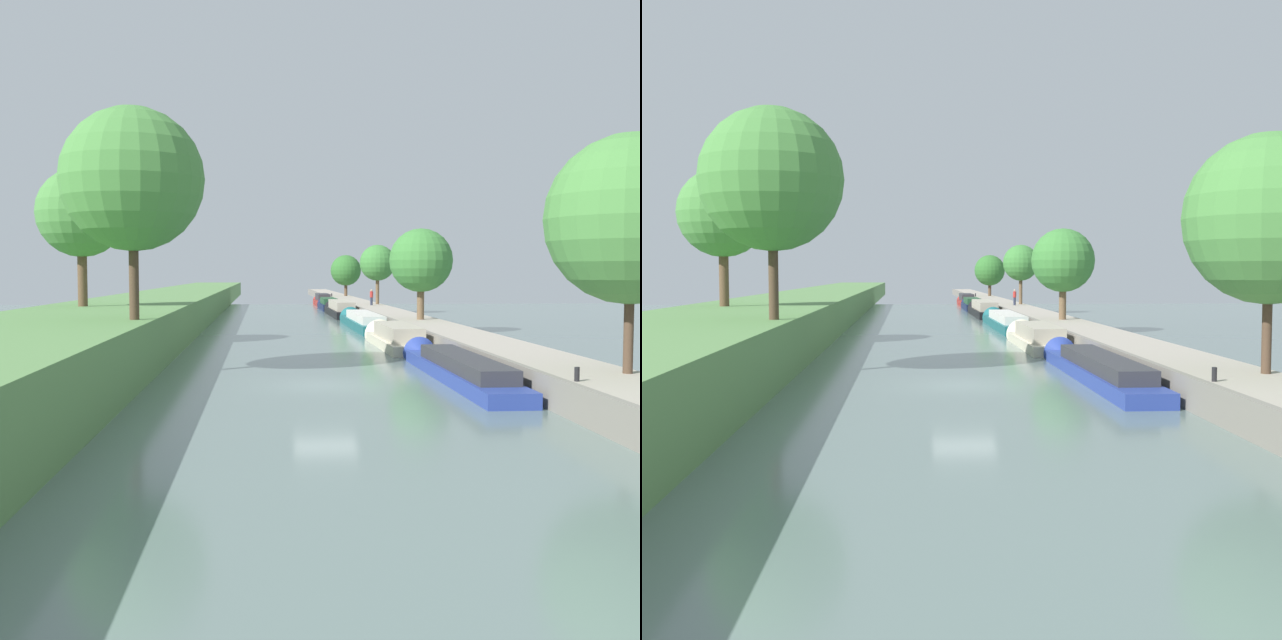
{
  "view_description": "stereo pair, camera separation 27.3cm",
  "coord_description": "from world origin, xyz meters",
  "views": [
    {
      "loc": [
        -2.45,
        -30.36,
        4.46
      ],
      "look_at": [
        1.7,
        26.22,
        1.0
      ],
      "focal_mm": 43.61,
      "sensor_mm": 36.0,
      "label": 1
    },
    {
      "loc": [
        -2.17,
        -30.37,
        4.46
      ],
      "look_at": [
        1.7,
        26.22,
        1.0
      ],
      "focal_mm": 43.61,
      "sensor_mm": 36.0,
      "label": 2
    }
  ],
  "objects": [
    {
      "name": "tree_rightbank_midfar",
      "position": [
        9.86,
        52.79,
        5.51
      ],
      "size": [
        3.87,
        3.87,
        6.4
      ],
      "color": "brown",
      "rests_on": "right_towpath"
    },
    {
      "name": "mooring_bollard_far",
      "position": [
        7.35,
        80.41,
        1.29
      ],
      "size": [
        0.16,
        0.16,
        0.45
      ],
      "color": "black",
      "rests_on": "right_towpath"
    },
    {
      "name": "left_grassy_bank",
      "position": [
        -11.53,
        0.0,
        1.23
      ],
      "size": [
        8.96,
        260.0,
        2.46
      ],
      "color": "#5B894C",
      "rests_on": "ground_plane"
    },
    {
      "name": "tree_rightbank_midnear",
      "position": [
        8.96,
        25.3,
        5.33
      ],
      "size": [
        4.61,
        4.61,
        6.6
      ],
      "color": "brown",
      "rests_on": "right_towpath"
    },
    {
      "name": "stone_quay",
      "position": [
        6.92,
        0.0,
        0.56
      ],
      "size": [
        0.25,
        260.0,
        1.11
      ],
      "color": "gray",
      "rests_on": "ground_plane"
    },
    {
      "name": "ground_plane",
      "position": [
        0.0,
        0.0,
        0.0
      ],
      "size": [
        160.0,
        160.0,
        0.0
      ],
      "primitive_type": "plane",
      "color": "slate"
    },
    {
      "name": "tree_rightbank_far",
      "position": [
        9.63,
        82.8,
        4.79
      ],
      "size": [
        4.47,
        4.47,
        5.98
      ],
      "color": "brown",
      "rests_on": "right_towpath"
    },
    {
      "name": "person_walking",
      "position": [
        8.86,
        50.24,
        1.93
      ],
      "size": [
        0.34,
        0.34,
        1.66
      ],
      "color": "#282D42",
      "rests_on": "right_towpath"
    },
    {
      "name": "narrowboat_teal",
      "position": [
        5.56,
        32.21,
        0.53
      ],
      "size": [
        2.1,
        17.25,
        1.99
      ],
      "color": "#195B60",
      "rests_on": "ground_plane"
    },
    {
      "name": "narrowboat_navy",
      "position": [
        5.4,
        63.8,
        0.58
      ],
      "size": [
        1.96,
        10.7,
        2.0
      ],
      "color": "#141E42",
      "rests_on": "ground_plane"
    },
    {
      "name": "tree_leftbank_upstream",
      "position": [
        -13.15,
        16.67,
        7.98
      ],
      "size": [
        5.27,
        5.27,
        8.19
      ],
      "color": "brown",
      "rests_on": "left_grassy_bank"
    },
    {
      "name": "narrowboat_black",
      "position": [
        5.52,
        50.1,
        0.65
      ],
      "size": [
        2.16,
        15.85,
        2.26
      ],
      "color": "black",
      "rests_on": "ground_plane"
    },
    {
      "name": "narrowboat_red",
      "position": [
        5.64,
        76.16,
        0.64
      ],
      "size": [
        1.97,
        10.57,
        2.19
      ],
      "color": "maroon",
      "rests_on": "ground_plane"
    },
    {
      "name": "narrowboat_cream",
      "position": [
        5.43,
        15.99,
        0.55
      ],
      "size": [
        2.18,
        11.89,
        2.18
      ],
      "color": "beige",
      "rests_on": "ground_plane"
    },
    {
      "name": "right_towpath",
      "position": [
        8.77,
        0.0,
        0.53
      ],
      "size": [
        3.45,
        260.0,
        1.06
      ],
      "color": "#A89E8E",
      "rests_on": "ground_plane"
    },
    {
      "name": "tree_rightbank_near",
      "position": [
        9.83,
        -5.13,
        6.24
      ],
      "size": [
        5.73,
        5.73,
        8.05
      ],
      "color": "#4C3828",
      "rests_on": "right_towpath"
    },
    {
      "name": "narrowboat_blue",
      "position": [
        5.65,
        1.85,
        0.45
      ],
      "size": [
        1.81,
        15.46,
        1.72
      ],
      "color": "#283D93",
      "rests_on": "ground_plane"
    },
    {
      "name": "tree_leftbank_downstream",
      "position": [
        -7.92,
        3.1,
        8.38
      ],
      "size": [
        6.07,
        6.07,
        8.96
      ],
      "color": "#4C3828",
      "rests_on": "left_grassy_bank"
    },
    {
      "name": "mooring_bollard_near",
      "position": [
        7.35,
        -6.87,
        1.29
      ],
      "size": [
        0.16,
        0.16,
        0.45
      ],
      "color": "black",
      "rests_on": "right_towpath"
    }
  ]
}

